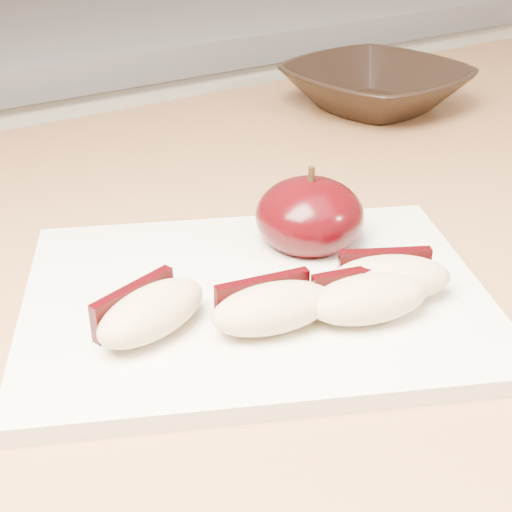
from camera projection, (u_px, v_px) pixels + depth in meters
back_cabinet at (35, 292)px, 1.26m from camera, size 2.40×0.62×0.94m
cutting_board at (256, 299)px, 0.44m from camera, size 0.34×0.31×0.01m
apple_half at (310, 216)px, 0.49m from camera, size 0.10×0.10×0.06m
apple_wedge_a at (150, 311)px, 0.40m from camera, size 0.08×0.06×0.03m
apple_wedge_b at (272, 307)px, 0.40m from camera, size 0.08×0.05×0.03m
apple_wedge_c at (367, 297)px, 0.41m from camera, size 0.08×0.05×0.03m
apple_wedge_d at (390, 277)px, 0.43m from camera, size 0.08×0.06×0.03m
bowl at (375, 87)px, 0.78m from camera, size 0.21×0.21×0.05m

